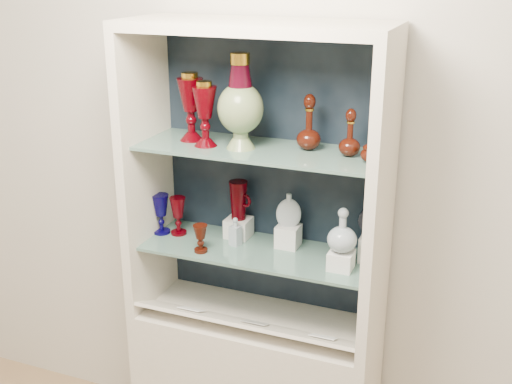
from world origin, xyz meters
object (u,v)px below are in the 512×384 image
at_px(enamel_urn, 240,102).
at_px(lidded_bowl, 371,151).
at_px(pedestal_lamp_left, 205,114).
at_px(ruby_pitcher, 238,200).
at_px(ruby_decanter_b, 350,131).
at_px(clear_round_decanter, 342,231).
at_px(clear_square_bottle, 235,231).
at_px(ruby_decanter_a, 309,119).
at_px(cameo_medallion, 372,221).
at_px(pedestal_lamp_right, 191,107).
at_px(cobalt_goblet, 161,214).
at_px(flat_flask, 289,209).
at_px(ruby_goblet_small, 201,239).
at_px(ruby_goblet_tall, 178,216).

bearing_deg(enamel_urn, lidded_bowl, -0.35).
height_order(pedestal_lamp_left, ruby_pitcher, pedestal_lamp_left).
relative_size(ruby_decanter_b, clear_round_decanter, 1.12).
bearing_deg(pedestal_lamp_left, clear_square_bottle, 26.06).
bearing_deg(ruby_decanter_a, ruby_pitcher, 172.78).
relative_size(enamel_urn, ruby_decanter_b, 1.92).
relative_size(lidded_bowl, cameo_medallion, 0.64).
bearing_deg(lidded_bowl, clear_square_bottle, 176.58).
height_order(pedestal_lamp_right, cobalt_goblet, pedestal_lamp_right).
xyz_separation_m(ruby_decanter_b, ruby_pitcher, (-0.47, 0.07, -0.35)).
xyz_separation_m(lidded_bowl, flat_flask, (-0.33, 0.10, -0.30)).
bearing_deg(enamel_urn, ruby_goblet_small, -149.54).
relative_size(lidded_bowl, ruby_goblet_small, 0.73).
height_order(pedestal_lamp_left, enamel_urn, enamel_urn).
height_order(ruby_goblet_small, cameo_medallion, cameo_medallion).
height_order(enamel_urn, ruby_decanter_b, enamel_urn).
xyz_separation_m(cobalt_goblet, ruby_pitcher, (0.32, 0.09, 0.08)).
bearing_deg(enamel_urn, ruby_decanter_b, 6.45).
bearing_deg(ruby_goblet_small, ruby_decanter_a, 22.18).
relative_size(pedestal_lamp_left, pedestal_lamp_right, 0.93).
bearing_deg(ruby_goblet_tall, flat_flask, 6.10).
bearing_deg(cobalt_goblet, ruby_goblet_tall, 12.82).
relative_size(ruby_decanter_b, flat_flask, 1.33).
bearing_deg(clear_round_decanter, ruby_decanter_b, 95.05).
distance_m(pedestal_lamp_right, ruby_goblet_tall, 0.48).
xyz_separation_m(cobalt_goblet, ruby_goblet_tall, (0.07, 0.02, -0.00)).
bearing_deg(ruby_decanter_a, ruby_goblet_small, -157.82).
bearing_deg(enamel_urn, ruby_goblet_tall, 171.95).
relative_size(pedestal_lamp_right, clear_square_bottle, 2.25).
height_order(cobalt_goblet, clear_round_decanter, clear_round_decanter).
xyz_separation_m(ruby_decanter_b, ruby_goblet_small, (-0.55, -0.13, -0.46)).
height_order(ruby_goblet_small, clear_square_bottle, clear_square_bottle).
relative_size(ruby_decanter_b, cameo_medallion, 1.44).
xyz_separation_m(ruby_goblet_tall, cameo_medallion, (0.81, 0.04, 0.08)).
relative_size(ruby_decanter_b, cobalt_goblet, 1.08).
height_order(flat_flask, clear_round_decanter, clear_round_decanter).
bearing_deg(cobalt_goblet, ruby_decanter_a, 4.35).
bearing_deg(ruby_pitcher, flat_flask, 14.50).
bearing_deg(clear_square_bottle, ruby_decanter_a, 9.06).
relative_size(pedestal_lamp_left, ruby_goblet_small, 2.18).
xyz_separation_m(pedestal_lamp_right, ruby_decanter_b, (0.63, 0.01, -0.04)).
height_order(ruby_decanter_b, ruby_goblet_small, ruby_decanter_b).
bearing_deg(clear_square_bottle, cameo_medallion, 5.40).
relative_size(cobalt_goblet, ruby_pitcher, 1.06).
bearing_deg(clear_square_bottle, lidded_bowl, -3.42).
xyz_separation_m(pedestal_lamp_left, pedestal_lamp_right, (-0.09, 0.06, 0.01)).
bearing_deg(cobalt_goblet, clear_square_bottle, 0.37).
relative_size(ruby_decanter_b, ruby_goblet_tall, 1.14).
distance_m(lidded_bowl, ruby_goblet_small, 0.76).
height_order(clear_round_decanter, cameo_medallion, clear_round_decanter).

